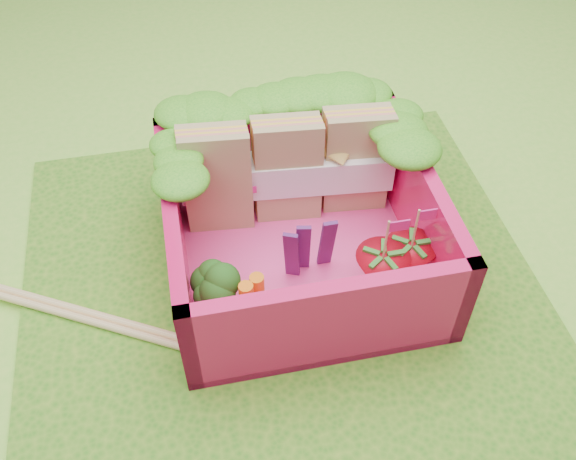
% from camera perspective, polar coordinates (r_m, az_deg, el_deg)
% --- Properties ---
extents(ground, '(14.00, 14.00, 0.00)m').
position_cam_1_polar(ground, '(3.28, -0.35, -6.05)').
color(ground, '#85DE3E').
rests_on(ground, ground).
extents(placemat, '(2.60, 2.60, 0.03)m').
position_cam_1_polar(placemat, '(3.27, -0.35, -5.90)').
color(placemat, '#3F8C1F').
rests_on(placemat, ground).
extents(bento_floor, '(1.30, 1.30, 0.05)m').
position_cam_1_polar(bento_floor, '(3.38, 1.04, -2.44)').
color(bento_floor, '#FF4197').
rests_on(bento_floor, placemat).
extents(bento_box, '(1.30, 1.30, 0.55)m').
position_cam_1_polar(bento_box, '(3.19, 1.10, 0.47)').
color(bento_box, '#E91359').
rests_on(bento_box, placemat).
extents(lettuce_ruffle, '(1.43, 0.77, 0.11)m').
position_cam_1_polar(lettuce_ruffle, '(3.32, -0.59, 10.22)').
color(lettuce_ruffle, '#26901A').
rests_on(lettuce_ruffle, bento_box).
extents(sandwich_stack, '(1.13, 0.27, 0.62)m').
position_cam_1_polar(sandwich_stack, '(3.37, 0.00, 5.36)').
color(sandwich_stack, tan).
rests_on(sandwich_stack, bento_floor).
extents(broccoli, '(0.32, 0.32, 0.26)m').
position_cam_1_polar(broccoli, '(3.02, -5.87, -4.93)').
color(broccoli, '#659146').
rests_on(broccoli, bento_floor).
extents(carrot_sticks, '(0.13, 0.12, 0.27)m').
position_cam_1_polar(carrot_sticks, '(3.02, -3.20, -6.14)').
color(carrot_sticks, orange).
rests_on(carrot_sticks, bento_floor).
extents(purple_wedges, '(0.26, 0.07, 0.38)m').
position_cam_1_polar(purple_wedges, '(3.14, 1.73, -1.66)').
color(purple_wedges, '#501A5C').
rests_on(purple_wedges, bento_floor).
extents(strawberry_left, '(0.26, 0.26, 0.50)m').
position_cam_1_polar(strawberry_left, '(3.13, 8.23, -3.84)').
color(strawberry_left, red).
rests_on(strawberry_left, bento_floor).
extents(strawberry_right, '(0.25, 0.25, 0.49)m').
position_cam_1_polar(strawberry_right, '(3.21, 10.67, -2.73)').
color(strawberry_right, red).
rests_on(strawberry_right, bento_floor).
extents(snap_peas, '(0.60, 0.54, 0.05)m').
position_cam_1_polar(snap_peas, '(3.27, 8.83, -4.14)').
color(snap_peas, '#74C73E').
rests_on(snap_peas, bento_floor).
extents(chopsticks, '(1.77, 1.00, 0.04)m').
position_cam_1_polar(chopsticks, '(3.36, -19.11, -6.75)').
color(chopsticks, '#EABE80').
rests_on(chopsticks, placemat).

